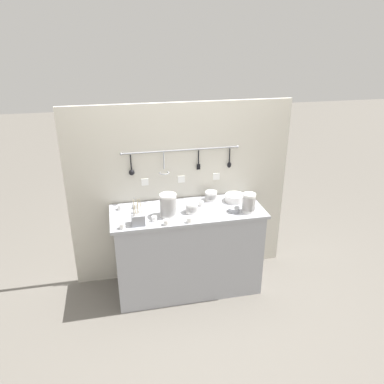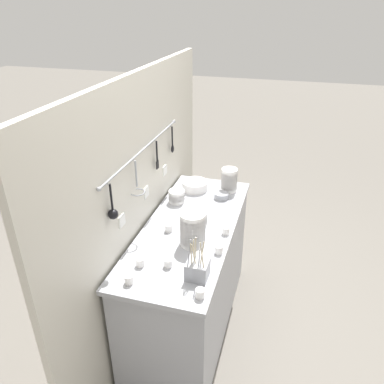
# 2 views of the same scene
# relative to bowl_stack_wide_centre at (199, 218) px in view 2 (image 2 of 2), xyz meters

# --- Properties ---
(ground_plane) EXTENTS (20.00, 20.00, 0.00)m
(ground_plane) POSITION_rel_bowl_stack_wide_centre_xyz_m (-0.03, 0.05, -0.94)
(ground_plane) COLOR #666059
(counter) EXTENTS (1.48, 0.59, 0.90)m
(counter) POSITION_rel_bowl_stack_wide_centre_xyz_m (-0.03, 0.05, -0.49)
(counter) COLOR #9EA0A8
(counter) RESTS_ON ground
(back_wall) EXTENTS (2.28, 0.11, 1.88)m
(back_wall) POSITION_rel_bowl_stack_wide_centre_xyz_m (-0.03, 0.38, -0.00)
(back_wall) COLOR beige
(back_wall) RESTS_ON ground
(bowl_stack_wide_centre) EXTENTS (0.11, 0.11, 0.09)m
(bowl_stack_wide_centre) POSITION_rel_bowl_stack_wide_centre_xyz_m (0.00, 0.00, 0.00)
(bowl_stack_wide_centre) COLOR white
(bowl_stack_wide_centre) RESTS_ON counter
(bowl_stack_tall_left) EXTENTS (0.12, 0.12, 0.09)m
(bowl_stack_tall_left) POSITION_rel_bowl_stack_wide_centre_xyz_m (0.25, 0.24, 0.00)
(bowl_stack_tall_left) COLOR white
(bowl_stack_tall_left) RESTS_ON counter
(bowl_stack_short_front) EXTENTS (0.15, 0.15, 0.22)m
(bowl_stack_short_front) POSITION_rel_bowl_stack_wide_centre_xyz_m (-0.23, -0.02, 0.06)
(bowl_stack_short_front) COLOR white
(bowl_stack_short_front) RESTS_ON counter
(bowl_stack_back_corner) EXTENTS (0.12, 0.12, 0.19)m
(bowl_stack_back_corner) POSITION_rel_bowl_stack_wide_centre_xyz_m (0.53, -0.10, 0.05)
(bowl_stack_back_corner) COLOR white
(bowl_stack_back_corner) RESTS_ON counter
(plate_stack) EXTENTS (0.20, 0.20, 0.07)m
(plate_stack) POSITION_rel_bowl_stack_wide_centre_xyz_m (0.49, 0.16, -0.01)
(plate_stack) COLOR white
(plate_stack) RESTS_ON counter
(steel_mixing_bowl) EXTENTS (0.11, 0.11, 0.04)m
(steel_mixing_bowl) POSITION_rel_bowl_stack_wide_centre_xyz_m (0.40, -0.07, -0.02)
(steel_mixing_bowl) COLOR #93969E
(steel_mixing_bowl) RESTS_ON counter
(cutlery_caddy) EXTENTS (0.12, 0.12, 0.25)m
(cutlery_caddy) POSITION_rel_bowl_stack_wide_centre_xyz_m (-0.52, -0.13, 0.01)
(cutlery_caddy) COLOR #93969E
(cutlery_caddy) RESTS_ON counter
(cup_edge_near) EXTENTS (0.05, 0.05, 0.05)m
(cup_edge_near) POSITION_rel_bowl_stack_wide_centre_xyz_m (-0.48, 0.05, -0.02)
(cup_edge_near) COLOR white
(cup_edge_near) RESTS_ON counter
(cup_mid_row) EXTENTS (0.05, 0.05, 0.05)m
(cup_mid_row) POSITION_rel_bowl_stack_wide_centre_xyz_m (-0.66, -0.18, -0.02)
(cup_mid_row) COLOR white
(cup_mid_row) RESTS_ON counter
(cup_front_left) EXTENTS (0.05, 0.05, 0.05)m
(cup_front_left) POSITION_rel_bowl_stack_wide_centre_xyz_m (-0.67, 0.20, -0.02)
(cup_front_left) COLOR white
(cup_front_left) RESTS_ON counter
(cup_beside_plates) EXTENTS (0.05, 0.05, 0.05)m
(cup_beside_plates) POSITION_rel_bowl_stack_wide_centre_xyz_m (-0.37, -0.10, -0.02)
(cup_beside_plates) COLOR white
(cup_beside_plates) RESTS_ON counter
(cup_back_left) EXTENTS (0.05, 0.05, 0.05)m
(cup_back_left) POSITION_rel_bowl_stack_wide_centre_xyz_m (-0.51, 0.20, -0.02)
(cup_back_left) COLOR white
(cup_back_left) RESTS_ON counter
(cup_centre) EXTENTS (0.05, 0.05, 0.05)m
(cup_centre) POSITION_rel_bowl_stack_wide_centre_xyz_m (-0.14, 0.17, -0.02)
(cup_centre) COLOR white
(cup_centre) RESTS_ON counter
(cup_front_right) EXTENTS (0.05, 0.05, 0.05)m
(cup_front_right) POSITION_rel_bowl_stack_wide_centre_xyz_m (-0.28, -0.20, -0.02)
(cup_front_right) COLOR white
(cup_front_right) RESTS_ON counter
(cup_edge_far) EXTENTS (0.05, 0.05, 0.05)m
(cup_edge_far) POSITION_rel_bowl_stack_wide_centre_xyz_m (0.12, 0.13, -0.02)
(cup_edge_far) COLOR white
(cup_edge_far) RESTS_ON counter
(cup_by_caddy) EXTENTS (0.05, 0.05, 0.05)m
(cup_by_caddy) POSITION_rel_bowl_stack_wide_centre_xyz_m (-0.07, -0.20, -0.02)
(cup_by_caddy) COLOR white
(cup_by_caddy) RESTS_ON counter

